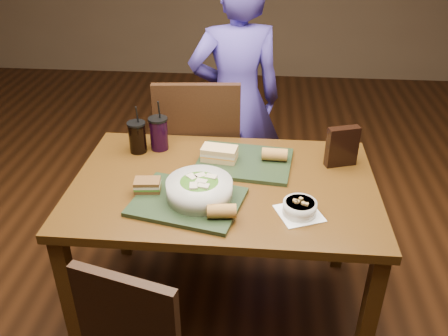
% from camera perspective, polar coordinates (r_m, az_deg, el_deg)
% --- Properties ---
extents(ground, '(6.00, 6.00, 0.00)m').
position_cam_1_polar(ground, '(2.51, -0.00, -16.31)').
color(ground, '#381C0B').
rests_on(ground, ground).
extents(dining_table, '(1.30, 0.85, 0.75)m').
position_cam_1_polar(dining_table, '(2.08, -0.00, -3.80)').
color(dining_table, '#492D0E').
rests_on(dining_table, ground).
extents(chair_far, '(0.48, 0.48, 1.02)m').
position_cam_1_polar(chair_far, '(2.63, -2.80, 1.63)').
color(chair_far, black).
rests_on(chair_far, ground).
extents(diner, '(0.62, 0.48, 1.51)m').
position_cam_1_polar(diner, '(2.82, 1.45, 7.95)').
color(diner, '#483A9F').
rests_on(diner, ground).
extents(tray_near, '(0.48, 0.40, 0.02)m').
position_cam_1_polar(tray_near, '(1.90, -4.41, -4.06)').
color(tray_near, black).
rests_on(tray_near, dining_table).
extents(tray_far, '(0.46, 0.37, 0.02)m').
position_cam_1_polar(tray_far, '(2.17, 2.46, 0.72)').
color(tray_far, black).
rests_on(tray_far, dining_table).
extents(salad_bowl, '(0.26, 0.26, 0.09)m').
position_cam_1_polar(salad_bowl, '(1.88, -2.98, -2.46)').
color(salad_bowl, silver).
rests_on(salad_bowl, tray_near).
extents(soup_bowl, '(0.21, 0.21, 0.06)m').
position_cam_1_polar(soup_bowl, '(1.85, 9.10, -4.72)').
color(soup_bowl, white).
rests_on(soup_bowl, dining_table).
extents(sandwich_near, '(0.11, 0.08, 0.05)m').
position_cam_1_polar(sandwich_near, '(1.96, -9.19, -2.05)').
color(sandwich_near, '#593819').
rests_on(sandwich_near, tray_near).
extents(sandwich_far, '(0.17, 0.11, 0.06)m').
position_cam_1_polar(sandwich_far, '(2.15, -0.56, 1.75)').
color(sandwich_far, tan).
rests_on(sandwich_far, tray_far).
extents(baguette_near, '(0.11, 0.07, 0.05)m').
position_cam_1_polar(baguette_near, '(1.78, -0.28, -5.20)').
color(baguette_near, '#AD7533').
rests_on(baguette_near, tray_near).
extents(baguette_far, '(0.12, 0.06, 0.06)m').
position_cam_1_polar(baguette_far, '(2.16, 6.11, 1.63)').
color(baguette_far, '#AD7533').
rests_on(baguette_far, tray_far).
extents(cup_cola, '(0.09, 0.09, 0.23)m').
position_cam_1_polar(cup_cola, '(2.27, -10.38, 3.70)').
color(cup_cola, black).
rests_on(cup_cola, dining_table).
extents(cup_berry, '(0.09, 0.09, 0.25)m').
position_cam_1_polar(cup_berry, '(2.28, -7.85, 4.16)').
color(cup_berry, black).
rests_on(cup_berry, dining_table).
extents(chip_bag, '(0.15, 0.09, 0.19)m').
position_cam_1_polar(chip_bag, '(2.18, 14.02, 2.52)').
color(chip_bag, black).
rests_on(chip_bag, dining_table).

